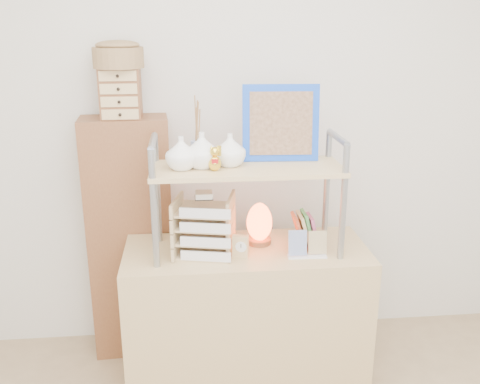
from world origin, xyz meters
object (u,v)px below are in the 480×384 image
Objects in this scene: letter_tray at (205,229)px; salt_lamp at (259,223)px; cabinet at (131,239)px; desk at (246,316)px.

letter_tray is 0.29m from salt_lamp.
letter_tray is at bearing -48.80° from cabinet.
salt_lamp is (0.07, 0.07, 0.48)m from desk.
salt_lamp is at bearing 18.63° from letter_tray.
desk is 5.62× the size of salt_lamp.
cabinet reaches higher than letter_tray.
cabinet is (-0.60, 0.37, 0.30)m from desk.
desk is at bearing -35.32° from cabinet.
salt_lamp is at bearing -27.95° from cabinet.
salt_lamp is (0.28, 0.09, -0.02)m from letter_tray.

